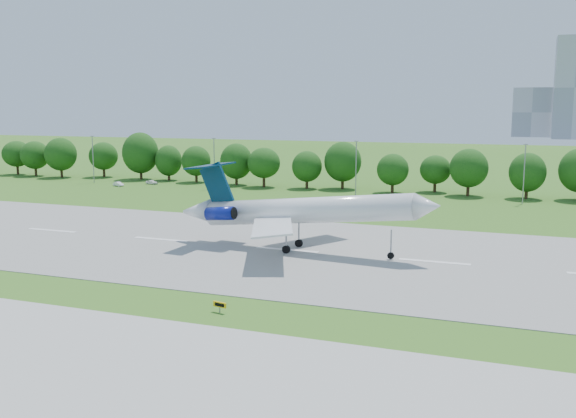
# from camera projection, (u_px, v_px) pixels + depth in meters

# --- Properties ---
(ground) EXTENTS (600.00, 600.00, 0.00)m
(ground) POSITION_uv_depth(u_px,v_px,m) (43.00, 283.00, 72.07)
(ground) COLOR #316219
(ground) RESTS_ON ground
(runway) EXTENTS (400.00, 45.00, 0.08)m
(runway) POSITION_uv_depth(u_px,v_px,m) (161.00, 240.00, 95.20)
(runway) COLOR gray
(runway) RESTS_ON ground
(tree_line) EXTENTS (288.40, 8.40, 10.40)m
(tree_line) POSITION_uv_depth(u_px,v_px,m) (306.00, 162.00, 156.24)
(tree_line) COLOR #382314
(tree_line) RESTS_ON ground
(light_poles) EXTENTS (175.90, 0.25, 12.19)m
(light_poles) POSITION_uv_depth(u_px,v_px,m) (282.00, 165.00, 147.83)
(light_poles) COLOR gray
(light_poles) RESTS_ON ground
(airliner) EXTENTS (37.92, 27.45, 11.81)m
(airliner) POSITION_uv_depth(u_px,v_px,m) (293.00, 210.00, 87.23)
(airliner) COLOR white
(airliner) RESTS_ON ground
(taxi_sign_right) EXTENTS (1.50, 0.48, 1.05)m
(taxi_sign_right) POSITION_uv_depth(u_px,v_px,m) (220.00, 305.00, 61.45)
(taxi_sign_right) COLOR gray
(taxi_sign_right) RESTS_ON ground
(service_vehicle_a) EXTENTS (3.51, 2.25, 1.09)m
(service_vehicle_a) POSITION_uv_depth(u_px,v_px,m) (118.00, 184.00, 159.60)
(service_vehicle_a) COLOR white
(service_vehicle_a) RESTS_ON ground
(service_vehicle_b) EXTENTS (3.55, 1.96, 1.14)m
(service_vehicle_b) POSITION_uv_depth(u_px,v_px,m) (152.00, 182.00, 163.59)
(service_vehicle_b) COLOR white
(service_vehicle_b) RESTS_ON ground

